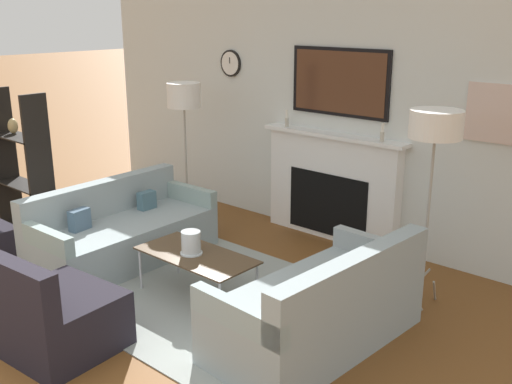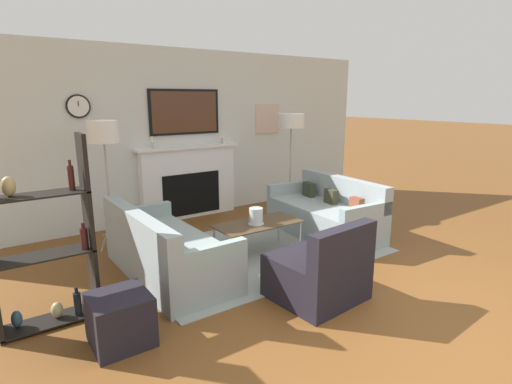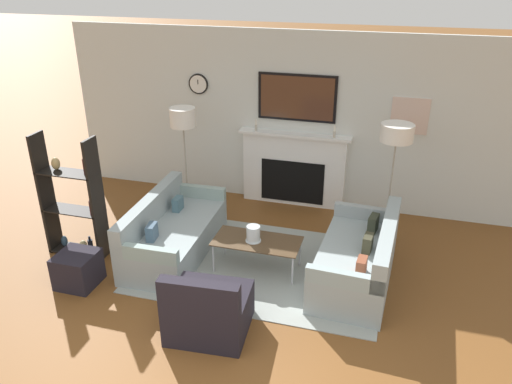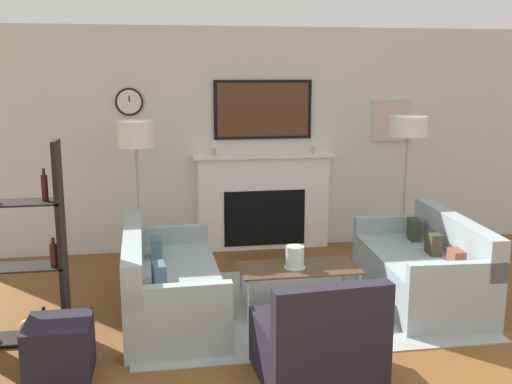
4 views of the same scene
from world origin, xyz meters
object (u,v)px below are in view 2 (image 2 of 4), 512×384
object	(u,v)px
floor_lamp_left	(103,134)
armchair	(320,273)
couch_right	(326,214)
ottoman	(120,319)
hurricane_candle	(256,217)
floor_lamp_right	(291,122)
couch_left	(165,252)
coffee_table	(258,225)
shelf_unit	(43,243)

from	to	relation	value
floor_lamp_left	armchair	bearing A→B (deg)	-62.59
couch_right	ottoman	distance (m)	3.40
hurricane_candle	floor_lamp_left	world-z (taller)	floor_lamp_left
armchair	floor_lamp_right	distance (m)	3.29
couch_left	couch_right	size ratio (longest dim) A/B	1.07
ottoman	coffee_table	bearing A→B (deg)	24.56
couch_left	armchair	distance (m)	1.71
couch_left	floor_lamp_left	xyz separation A→B (m)	(-0.27, 1.15, 1.24)
couch_left	floor_lamp_right	world-z (taller)	floor_lamp_right
floor_lamp_left	ottoman	world-z (taller)	floor_lamp_left
shelf_unit	floor_lamp_right	bearing A→B (deg)	20.82
hurricane_candle	floor_lamp_left	bearing A→B (deg)	138.82
shelf_unit	armchair	bearing A→B (deg)	-24.30
couch_right	ottoman	world-z (taller)	couch_right
couch_right	armchair	distance (m)	1.97
couch_right	couch_left	bearing A→B (deg)	179.99
shelf_unit	ottoman	distance (m)	0.94
hurricane_candle	couch_right	bearing A→B (deg)	4.30
couch_right	hurricane_candle	distance (m)	1.32
shelf_unit	couch_left	bearing A→B (deg)	16.19
ottoman	armchair	bearing A→B (deg)	-11.53
couch_left	shelf_unit	bearing A→B (deg)	-163.81
armchair	floor_lamp_right	xyz separation A→B (m)	(1.69, 2.51, 1.28)
hurricane_candle	floor_lamp_left	size ratio (longest dim) A/B	0.12
floor_lamp_left	ottoman	xyz separation A→B (m)	(-0.53, -2.14, -1.30)
armchair	ottoman	bearing A→B (deg)	168.47
couch_left	shelf_unit	distance (m)	1.35
couch_left	couch_right	distance (m)	2.46
hurricane_candle	floor_lamp_left	distance (m)	2.14
shelf_unit	hurricane_candle	bearing A→B (deg)	6.11
floor_lamp_left	floor_lamp_right	bearing A→B (deg)	-0.00
coffee_table	ottoman	world-z (taller)	ottoman
couch_right	shelf_unit	distance (m)	3.71
couch_right	shelf_unit	xyz separation A→B (m)	(-3.67, -0.35, 0.46)
coffee_table	floor_lamp_left	xyz separation A→B (m)	(-1.47, 1.23, 1.12)
coffee_table	floor_lamp_right	xyz separation A→B (m)	(1.53, 1.23, 1.16)
couch_right	shelf_unit	world-z (taller)	shelf_unit
floor_lamp_right	shelf_unit	size ratio (longest dim) A/B	1.03
couch_right	floor_lamp_right	distance (m)	1.72
couch_right	shelf_unit	size ratio (longest dim) A/B	1.07
couch_left	armchair	size ratio (longest dim) A/B	2.16
couch_left	hurricane_candle	distance (m)	1.18
coffee_table	hurricane_candle	xyz separation A→B (m)	(-0.04, -0.02, 0.12)
coffee_table	ottoman	distance (m)	2.20
ottoman	couch_right	bearing A→B (deg)	16.96
floor_lamp_right	hurricane_candle	bearing A→B (deg)	-141.64
floor_lamp_left	hurricane_candle	bearing A→B (deg)	-41.18
floor_lamp_left	ottoman	distance (m)	2.56
hurricane_candle	shelf_unit	xyz separation A→B (m)	(-2.37, -0.25, 0.25)
coffee_table	armchair	bearing A→B (deg)	-97.32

